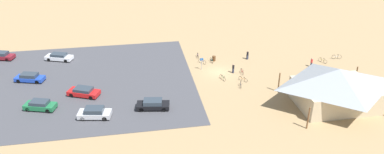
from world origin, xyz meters
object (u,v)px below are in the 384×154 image
Objects in this scene: bicycle_yellow_yard_right at (323,60)px; bicycle_orange_back_row at (243,79)px; bicycle_silver_by_bin at (337,57)px; visitor_near_lot at (233,68)px; visitor_by_pavilion at (312,62)px; bicycle_red_mid_cluster at (242,72)px; car_black_second_row at (153,104)px; car_green_inner_stall at (40,105)px; bicycle_teal_yard_center at (212,60)px; car_white_near_entry at (59,57)px; bike_pavilion at (336,85)px; visitor_at_bikes at (247,55)px; bicycle_purple_edge_north at (198,56)px; bicycle_green_near_sign at (223,78)px; car_blue_back_corner at (30,78)px; lot_sign at (202,62)px; bicycle_white_yard_left at (241,85)px; car_red_aisle_side at (84,92)px; car_maroon_mid_lot at (0,56)px; car_silver_end_stall at (95,113)px; bicycle_blue_edge_south at (202,62)px; trash_bin at (214,58)px.

bicycle_orange_back_row is at bearing 15.64° from bicycle_yellow_yard_right.
visitor_near_lot is (19.91, 2.34, 0.48)m from bicycle_silver_by_bin.
bicycle_orange_back_row is 0.84× the size of visitor_by_pavilion.
car_black_second_row is at bearing 28.89° from bicycle_red_mid_cluster.
car_green_inner_stall is (46.11, 7.90, 0.35)m from bicycle_yellow_yard_right.
car_white_near_entry is at bearing -11.34° from bicycle_teal_yard_center.
visitor_at_bikes is at bearing -67.04° from bike_pavilion.
bicycle_green_near_sign is (-2.31, 9.29, -0.02)m from bicycle_purple_edge_north.
car_black_second_row is at bearing 170.96° from car_green_inner_stall.
visitor_at_bikes reaches higher than bicycle_silver_by_bin.
bike_pavilion is at bearing 161.48° from car_blue_back_corner.
bicycle_green_near_sign is (-2.62, 4.23, -1.05)m from lot_sign.
bicycle_white_yard_left is 10.61m from visitor_at_bikes.
lot_sign is at bearing -162.88° from car_red_aisle_side.
car_maroon_mid_lot is 28.58m from car_silver_end_stall.
car_maroon_mid_lot is at bearing -9.61° from bicycle_silver_by_bin.
visitor_by_pavilion is (-18.83, 2.11, -0.55)m from lot_sign.
bicycle_white_yard_left is 1.08× the size of bicycle_yellow_yard_right.
visitor_by_pavilion reaches higher than car_white_near_entry.
bicycle_teal_yard_center is 24.23m from car_silver_end_stall.
car_black_second_row is (11.68, 6.91, 0.37)m from bicycle_green_near_sign.
bicycle_yellow_yard_right is 0.95× the size of visitor_by_pavilion.
car_maroon_mid_lot is at bearing -23.60° from bicycle_white_yard_left.
lot_sign is at bearing -6.39° from visitor_by_pavilion.
car_white_near_entry reaches higher than bicycle_blue_edge_south.
bicycle_yellow_yard_right reaches higher than bicycle_teal_yard_center.
car_black_second_row is (15.40, 8.50, 0.37)m from bicycle_red_mid_cluster.
bicycle_green_near_sign is (22.23, 4.44, -0.03)m from bicycle_silver_by_bin.
bike_pavilion reaches higher than bicycle_silver_by_bin.
bicycle_green_near_sign is at bearing 171.37° from car_blue_back_corner.
bicycle_silver_by_bin is 20.05m from visitor_near_lot.
bicycle_teal_yard_center is (0.53, 0.51, -0.10)m from trash_bin.
bicycle_teal_yard_center is 0.32× the size of car_red_aisle_side.
bicycle_silver_by_bin is 3.34m from bicycle_yellow_yard_right.
bicycle_blue_edge_south is 0.84× the size of visitor_by_pavilion.
bicycle_orange_back_row is 0.83× the size of visitor_near_lot.
bicycle_teal_yard_center is at bearing 130.30° from bicycle_purple_edge_north.
lot_sign is 8.55m from bicycle_white_yard_left.
bicycle_red_mid_cluster is at bearing 128.04° from bicycle_purple_edge_north.
car_red_aisle_side is (25.18, 3.16, 0.34)m from bicycle_red_mid_cluster.
bicycle_orange_back_row is 2.68m from bicycle_red_mid_cluster.
bicycle_purple_edge_north is 1.08× the size of visitor_by_pavilion.
lot_sign is 1.32× the size of visitor_at_bikes.
car_white_near_entry is 33.64m from visitor_at_bikes.
bike_pavilion is 8.06× the size of bicycle_green_near_sign.
bicycle_white_yard_left is at bearing 110.55° from bicycle_purple_edge_north.
trash_bin is at bearing -18.30° from visitor_by_pavilion.
bicycle_red_mid_cluster is 43.04m from car_maroon_mid_lot.
bicycle_silver_by_bin is 16.12m from visitor_at_bikes.
car_silver_end_stall is (22.61, 6.81, 0.42)m from bicycle_orange_back_row.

